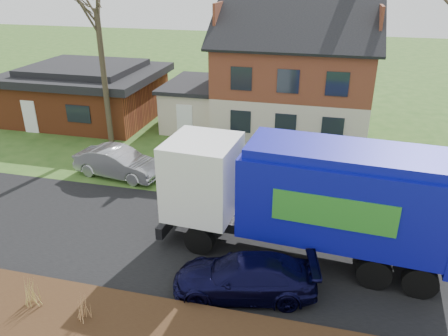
# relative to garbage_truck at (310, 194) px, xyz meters

# --- Properties ---
(ground) EXTENTS (120.00, 120.00, 0.00)m
(ground) POSITION_rel_garbage_truck_xyz_m (-3.97, -0.24, -2.49)
(ground) COLOR #2D511B
(ground) RESTS_ON ground
(road) EXTENTS (80.00, 7.00, 0.02)m
(road) POSITION_rel_garbage_truck_xyz_m (-3.97, -0.24, -2.48)
(road) COLOR black
(road) RESTS_ON ground
(main_house) EXTENTS (12.95, 8.95, 9.26)m
(main_house) POSITION_rel_garbage_truck_xyz_m (-2.48, 13.67, 1.53)
(main_house) COLOR beige
(main_house) RESTS_ON ground
(ranch_house) EXTENTS (9.80, 8.20, 3.70)m
(ranch_house) POSITION_rel_garbage_truck_xyz_m (-15.97, 12.76, -0.68)
(ranch_house) COLOR brown
(ranch_house) RESTS_ON ground
(garbage_truck) EXTENTS (10.27, 3.44, 4.33)m
(garbage_truck) POSITION_rel_garbage_truck_xyz_m (0.00, 0.00, 0.00)
(garbage_truck) COLOR black
(garbage_truck) RESTS_ON ground
(silver_sedan) EXTENTS (4.65, 2.20, 1.47)m
(silver_sedan) POSITION_rel_garbage_truck_xyz_m (-9.64, 4.44, -1.76)
(silver_sedan) COLOR #98999F
(silver_sedan) RESTS_ON ground
(navy_wagon) EXTENTS (4.86, 2.72, 1.33)m
(navy_wagon) POSITION_rel_garbage_truck_xyz_m (-1.72, -2.62, -1.83)
(navy_wagon) COLOR black
(navy_wagon) RESTS_ON ground
(grass_clump_west) EXTENTS (0.35, 0.29, 0.93)m
(grass_clump_west) POSITION_rel_garbage_truck_xyz_m (-7.72, -5.04, -1.73)
(grass_clump_west) COLOR tan
(grass_clump_west) RESTS_ON mulch_verge
(grass_clump_mid) EXTENTS (0.31, 0.25, 0.85)m
(grass_clump_mid) POSITION_rel_garbage_truck_xyz_m (-5.92, -5.26, -1.77)
(grass_clump_mid) COLOR tan
(grass_clump_mid) RESTS_ON mulch_verge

